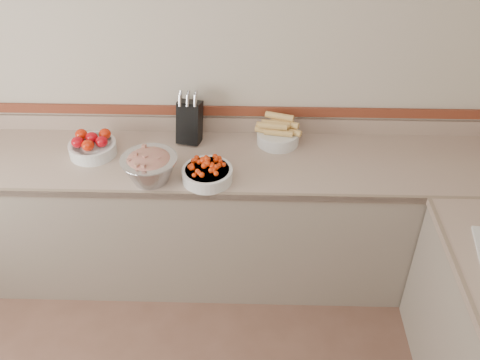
{
  "coord_description": "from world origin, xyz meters",
  "views": [
    {
      "loc": [
        0.41,
        -0.89,
        2.69
      ],
      "look_at": [
        0.35,
        1.35,
        1.0
      ],
      "focal_mm": 40.0,
      "sensor_mm": 36.0,
      "label": 1
    }
  ],
  "objects_px": {
    "cherry_tomato_bowl": "(207,172)",
    "corn_bowl": "(278,134)",
    "rhubarb_bowl": "(150,166)",
    "tomato_bowl": "(92,146)",
    "knife_block": "(189,121)"
  },
  "relations": [
    {
      "from": "cherry_tomato_bowl",
      "to": "corn_bowl",
      "type": "height_order",
      "value": "corn_bowl"
    },
    {
      "from": "knife_block",
      "to": "corn_bowl",
      "type": "height_order",
      "value": "knife_block"
    },
    {
      "from": "cherry_tomato_bowl",
      "to": "corn_bowl",
      "type": "bearing_deg",
      "value": 44.36
    },
    {
      "from": "rhubarb_bowl",
      "to": "cherry_tomato_bowl",
      "type": "bearing_deg",
      "value": 1.62
    },
    {
      "from": "knife_block",
      "to": "corn_bowl",
      "type": "relative_size",
      "value": 1.18
    },
    {
      "from": "tomato_bowl",
      "to": "cherry_tomato_bowl",
      "type": "bearing_deg",
      "value": -18.85
    },
    {
      "from": "corn_bowl",
      "to": "tomato_bowl",
      "type": "bearing_deg",
      "value": -172.01
    },
    {
      "from": "knife_block",
      "to": "rhubarb_bowl",
      "type": "height_order",
      "value": "knife_block"
    },
    {
      "from": "tomato_bowl",
      "to": "rhubarb_bowl",
      "type": "height_order",
      "value": "rhubarb_bowl"
    },
    {
      "from": "knife_block",
      "to": "cherry_tomato_bowl",
      "type": "distance_m",
      "value": 0.43
    },
    {
      "from": "knife_block",
      "to": "cherry_tomato_bowl",
      "type": "bearing_deg",
      "value": -71.51
    },
    {
      "from": "knife_block",
      "to": "tomato_bowl",
      "type": "height_order",
      "value": "knife_block"
    },
    {
      "from": "tomato_bowl",
      "to": "corn_bowl",
      "type": "height_order",
      "value": "corn_bowl"
    },
    {
      "from": "tomato_bowl",
      "to": "corn_bowl",
      "type": "relative_size",
      "value": 0.98
    },
    {
      "from": "corn_bowl",
      "to": "rhubarb_bowl",
      "type": "height_order",
      "value": "corn_bowl"
    }
  ]
}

